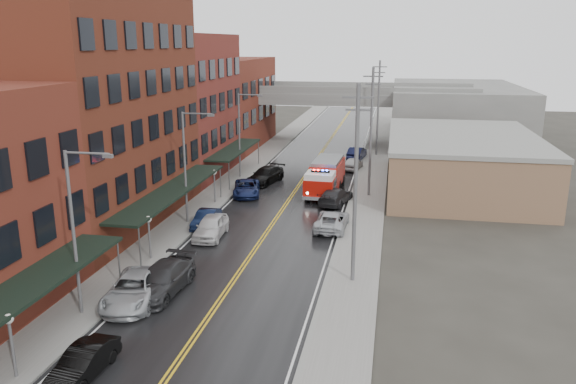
{
  "coord_description": "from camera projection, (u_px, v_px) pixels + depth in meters",
  "views": [
    {
      "loc": [
        9.22,
        -16.91,
        14.24
      ],
      "look_at": [
        1.45,
        24.15,
        3.0
      ],
      "focal_mm": 35.0,
      "sensor_mm": 36.0,
      "label": 1
    }
  ],
  "objects": [
    {
      "name": "brick_building_b",
      "position": [
        98.0,
        112.0,
        43.27
      ],
      "size": [
        9.0,
        20.0,
        18.0
      ],
      "primitive_type": "cube",
      "color": "#5C2718",
      "rests_on": "ground"
    },
    {
      "name": "curb_right",
      "position": [
        348.0,
        210.0,
        48.83
      ],
      "size": [
        0.3,
        160.0,
        0.15
      ],
      "primitive_type": "cube",
      "color": "gray",
      "rests_on": "ground"
    },
    {
      "name": "right_far_block",
      "position": [
        454.0,
        112.0,
        83.55
      ],
      "size": [
        18.0,
        30.0,
        8.0
      ],
      "primitive_type": "cube",
      "color": "slate",
      "rests_on": "ground"
    },
    {
      "name": "street_lamp_1",
      "position": [
        188.0,
        161.0,
        44.0
      ],
      "size": [
        2.64,
        0.22,
        9.0
      ],
      "color": "#59595B",
      "rests_on": "ground"
    },
    {
      "name": "parked_car_right_0",
      "position": [
        332.0,
        220.0,
        43.78
      ],
      "size": [
        2.52,
        5.22,
        1.43
      ],
      "primitive_type": "imported",
      "rotation": [
        0.0,
        0.0,
        3.11
      ],
      "color": "#ADB0B5",
      "rests_on": "ground"
    },
    {
      "name": "road",
      "position": [
        284.0,
        207.0,
        49.86
      ],
      "size": [
        11.0,
        160.0,
        0.02
      ],
      "primitive_type": "cube",
      "color": "black",
      "rests_on": "ground"
    },
    {
      "name": "parked_car_right_2",
      "position": [
        353.0,
        164.0,
        64.17
      ],
      "size": [
        2.34,
        4.43,
        1.44
      ],
      "primitive_type": "imported",
      "rotation": [
        0.0,
        0.0,
        2.98
      ],
      "color": "#BABABA",
      "rests_on": "ground"
    },
    {
      "name": "awning_0",
      "position": [
        16.0,
        295.0,
        25.76
      ],
      "size": [
        2.6,
        16.0,
        3.09
      ],
      "color": "black",
      "rests_on": "ground"
    },
    {
      "name": "utility_pole_1",
      "position": [
        371.0,
        130.0,
        51.68
      ],
      "size": [
        1.8,
        0.24,
        12.0
      ],
      "color": "#59595B",
      "rests_on": "ground"
    },
    {
      "name": "parked_car_left_4",
      "position": [
        211.0,
        227.0,
        41.99
      ],
      "size": [
        2.17,
        4.91,
        1.64
      ],
      "primitive_type": "imported",
      "rotation": [
        0.0,
        0.0,
        0.05
      ],
      "color": "silver",
      "rests_on": "ground"
    },
    {
      "name": "street_lamp_2",
      "position": [
        241.0,
        130.0,
        59.18
      ],
      "size": [
        2.64,
        0.22,
        9.0
      ],
      "color": "#59595B",
      "rests_on": "ground"
    },
    {
      "name": "brick_building_c",
      "position": [
        182.0,
        106.0,
        60.26
      ],
      "size": [
        9.0,
        15.0,
        15.0
      ],
      "primitive_type": "cube",
      "color": "maroon",
      "rests_on": "ground"
    },
    {
      "name": "parked_car_left_1",
      "position": [
        83.0,
        363.0,
        24.47
      ],
      "size": [
        1.6,
        4.16,
        1.35
      ],
      "primitive_type": "imported",
      "rotation": [
        0.0,
        0.0,
        -0.04
      ],
      "color": "black",
      "rests_on": "ground"
    },
    {
      "name": "parked_car_left_7",
      "position": [
        265.0,
        175.0,
        58.14
      ],
      "size": [
        3.59,
        5.97,
        1.62
      ],
      "primitive_type": "imported",
      "rotation": [
        0.0,
        0.0,
        -0.25
      ],
      "color": "black",
      "rests_on": "ground"
    },
    {
      "name": "parked_car_left_6",
      "position": [
        247.0,
        188.0,
        53.48
      ],
      "size": [
        3.49,
        5.61,
        1.45
      ],
      "primitive_type": "imported",
      "rotation": [
        0.0,
        0.0,
        0.22
      ],
      "color": "#131E49",
      "rests_on": "ground"
    },
    {
      "name": "parked_car_right_3",
      "position": [
        357.0,
        153.0,
        69.84
      ],
      "size": [
        2.28,
        4.99,
        1.58
      ],
      "primitive_type": "imported",
      "rotation": [
        0.0,
        0.0,
        3.01
      ],
      "color": "black",
      "rests_on": "ground"
    },
    {
      "name": "street_lamp_0",
      "position": [
        77.0,
        224.0,
        28.82
      ],
      "size": [
        2.64,
        0.22,
        9.0
      ],
      "color": "#59595B",
      "rests_on": "ground"
    },
    {
      "name": "awning_2",
      "position": [
        235.0,
        149.0,
        60.39
      ],
      "size": [
        2.6,
        13.0,
        3.09
      ],
      "color": "black",
      "rests_on": "ground"
    },
    {
      "name": "awning_1",
      "position": [
        173.0,
        190.0,
        43.79
      ],
      "size": [
        2.6,
        18.0,
        3.09
      ],
      "color": "black",
      "rests_on": "ground"
    },
    {
      "name": "curb_left",
      "position": [
        223.0,
        203.0,
        50.86
      ],
      "size": [
        0.3,
        160.0,
        0.15
      ],
      "primitive_type": "cube",
      "color": "gray",
      "rests_on": "ground"
    },
    {
      "name": "utility_pole_2",
      "position": [
        378.0,
        107.0,
        70.65
      ],
      "size": [
        1.8,
        0.24,
        12.0
      ],
      "color": "#59595B",
      "rests_on": "ground"
    },
    {
      "name": "sidewalk_right",
      "position": [
        367.0,
        211.0,
        48.53
      ],
      "size": [
        3.0,
        160.0,
        0.15
      ],
      "primitive_type": "cube",
      "color": "slate",
      "rests_on": "ground"
    },
    {
      "name": "utility_pole_0",
      "position": [
        356.0,
        182.0,
        32.7
      ],
      "size": [
        1.8,
        0.24,
        12.0
      ],
      "color": "#59595B",
      "rests_on": "ground"
    },
    {
      "name": "brick_building_far",
      "position": [
        229.0,
        103.0,
        77.26
      ],
      "size": [
        9.0,
        20.0,
        12.0
      ],
      "primitive_type": "cube",
      "color": "maroon",
      "rests_on": "ground"
    },
    {
      "name": "sidewalk_left",
      "position": [
        206.0,
        202.0,
        51.15
      ],
      "size": [
        3.0,
        160.0,
        0.15
      ],
      "primitive_type": "cube",
      "color": "slate",
      "rests_on": "ground"
    },
    {
      "name": "fire_truck",
      "position": [
        325.0,
        176.0,
        54.11
      ],
      "size": [
        3.73,
        8.65,
        3.12
      ],
      "rotation": [
        0.0,
        0.0,
        -0.04
      ],
      "color": "#A51007",
      "rests_on": "ground"
    },
    {
      "name": "tan_building",
      "position": [
        461.0,
        163.0,
        55.83
      ],
      "size": [
        14.0,
        22.0,
        5.0
      ],
      "primitive_type": "cube",
      "color": "#906D4D",
      "rests_on": "ground"
    },
    {
      "name": "globe_lamp_1",
      "position": [
        149.0,
        228.0,
        37.13
      ],
      "size": [
        0.44,
        0.44,
        3.12
      ],
      "color": "#59595B",
      "rests_on": "ground"
    },
    {
      "name": "globe_lamp_2",
      "position": [
        214.0,
        179.0,
        50.41
      ],
      "size": [
        0.44,
        0.44,
        3.12
      ],
      "color": "#59595B",
      "rests_on": "ground"
    },
    {
      "name": "globe_lamp_0",
      "position": [
        10.0,
        331.0,
        23.84
      ],
      "size": [
        0.44,
        0.44,
        3.12
      ],
      "color": "#59595B",
      "rests_on": "ground"
    },
    {
      "name": "overpass",
      "position": [
        328.0,
        102.0,
        78.67
      ],
      "size": [
        40.0,
        10.0,
        7.5
      ],
      "color": "slate",
      "rests_on": "ground"
    },
    {
      "name": "parked_car_left_5",
      "position": [
        206.0,
        219.0,
        44.32
      ],
      "size": [
        1.51,
        4.13,
        1.35
      ],
      "primitive_type": "imported",
      "rotation": [
        0.0,
        0.0,
        0.02
      ],
      "color": "#0E1834",
      "rests_on": "ground"
    },
    {
      "name": "parked_car_right_1",
      "position": [
        336.0,
        196.0,
        50.62
      ],
      "size": [
        3.14,
        5.49,
        1.5
      ],
      "primitive_type": "imported",
      "rotation": [
        0.0,
        0.0,
        2.93
      ],
      "color": "#252527",
      "rests_on": "ground"
    },
    {
      "name": "parked_car_left_3",
      "position": [
        162.0,
        279.0,
        32.68
      ],
      "size": [
        2.72,
        5.9,
        1.67
      ],
      "primitive_type": "imported",
      "rotation": [
        0.0,
        0.0,
        -0.07
      ],
      "color": "#28292B",
      "rests_on": "ground"
    },
    {
      "name": "parked_car_left_2",
      "position": [
        134.0,
        289.0,
        31.45
      ],
      "size": [
        3.43,
        6.02,
        1.58
      ],
      "primitive_type": "imported",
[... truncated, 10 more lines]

